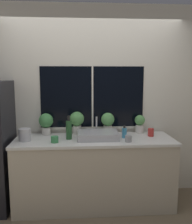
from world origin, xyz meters
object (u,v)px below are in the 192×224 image
soap_bottle (124,133)px  mug_green (55,139)px  mug_red (151,132)px  potted_plant_center_right (108,121)px  kettle (25,134)px  potted_plant_center_left (77,121)px  potted_plant_far_right (140,123)px  sink (98,135)px  bottle_tall (69,129)px  potted_plant_far_left (46,122)px  mug_grey (128,139)px

soap_bottle → mug_green: soap_bottle is taller
mug_red → potted_plant_center_right: bearing=161.5°
mug_green → kettle: kettle is taller
potted_plant_center_left → potted_plant_far_right: 0.89m
potted_plant_center_left → kettle: (-0.65, -0.31, -0.11)m
sink → mug_red: bearing=5.8°
kettle → bottle_tall: bearing=4.0°
potted_plant_center_left → kettle: potted_plant_center_left is taller
potted_plant_far_left → potted_plant_center_right: size_ratio=1.00×
sink → mug_red: 0.73m
mug_grey → mug_red: size_ratio=0.80×
sink → potted_plant_far_left: 0.76m
mug_red → potted_plant_center_left: bearing=169.3°
soap_bottle → potted_plant_center_right: bearing=127.3°
bottle_tall → mug_grey: 0.77m
bottle_tall → mug_green: 0.24m
potted_plant_far_left → kettle: 0.39m
soap_bottle → kettle: (-1.28, -0.06, 0.01)m
potted_plant_far_left → mug_red: bearing=-7.6°
kettle → soap_bottle: bearing=2.5°
mug_grey → mug_red: mug_red is taller
potted_plant_center_right → potted_plant_center_left: bearing=180.0°
bottle_tall → potted_plant_far_right: bearing=15.2°
soap_bottle → bottle_tall: bearing=-178.6°
potted_plant_far_left → potted_plant_center_right: bearing=0.0°
sink → potted_plant_far_right: potted_plant_far_right is taller
potted_plant_center_left → potted_plant_far_right: potted_plant_center_left is taller
potted_plant_far_right → kettle: (-1.54, -0.31, -0.06)m
mug_green → kettle: size_ratio=0.53×
potted_plant_far_left → potted_plant_center_left: size_ratio=0.94×
potted_plant_center_left → potted_plant_far_right: size_ratio=1.22×
sink → mug_red: sink is taller
potted_plant_center_left → bottle_tall: 0.29m
potted_plant_center_left → potted_plant_center_right: 0.43m
potted_plant_far_left → soap_bottle: (1.05, -0.25, -0.10)m
potted_plant_far_right → mug_green: potted_plant_far_right is taller
potted_plant_far_left → kettle: bearing=-126.6°
potted_plant_far_left → soap_bottle: 1.08m
sink → mug_green: size_ratio=5.72×
mug_grey → kettle: bearing=173.3°
potted_plant_center_right → bottle_tall: 0.60m
potted_plant_center_right → mug_green: bearing=-149.3°
potted_plant_center_left → potted_plant_far_left: bearing=180.0°
soap_bottle → bottle_tall: 0.73m
bottle_tall → mug_green: bearing=-138.6°
kettle → mug_red: bearing=4.1°
potted_plant_far_right → soap_bottle: 0.37m
mug_green → potted_plant_center_right: bearing=30.7°
mug_grey → sink: bearing=151.6°
potted_plant_far_right → bottle_tall: size_ratio=0.84×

